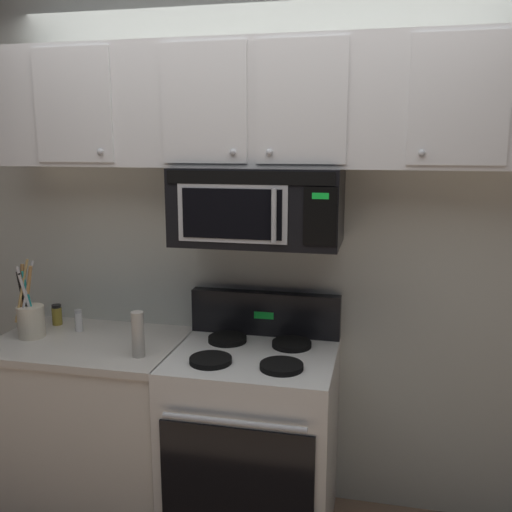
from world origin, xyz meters
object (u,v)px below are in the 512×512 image
(salt_shaker, at_px, (79,321))
(stove_range, at_px, (253,439))
(utensil_crock_cream, at_px, (30,317))
(pepper_mill, at_px, (138,334))
(over_range_microwave, at_px, (258,206))
(spice_jar, at_px, (57,315))

(salt_shaker, bearing_deg, stove_range, -6.94)
(stove_range, relative_size, utensil_crock_cream, 2.82)
(stove_range, relative_size, pepper_mill, 5.29)
(salt_shaker, distance_m, pepper_mill, 0.52)
(stove_range, distance_m, over_range_microwave, 1.11)
(utensil_crock_cream, height_order, pepper_mill, utensil_crock_cream)
(stove_range, distance_m, salt_shaker, 1.08)
(stove_range, xyz_separation_m, over_range_microwave, (-0.00, 0.12, 1.11))
(over_range_microwave, relative_size, salt_shaker, 6.58)
(utensil_crock_cream, bearing_deg, pepper_mill, -11.41)
(stove_range, distance_m, spice_jar, 1.24)
(stove_range, height_order, over_range_microwave, over_range_microwave)
(utensil_crock_cream, relative_size, salt_shaker, 3.44)
(utensil_crock_cream, bearing_deg, stove_range, 0.73)
(salt_shaker, height_order, pepper_mill, pepper_mill)
(utensil_crock_cream, bearing_deg, over_range_microwave, 6.55)
(over_range_microwave, height_order, utensil_crock_cream, over_range_microwave)
(stove_range, distance_m, utensil_crock_cream, 1.26)
(over_range_microwave, bearing_deg, utensil_crock_cream, -173.45)
(stove_range, bearing_deg, salt_shaker, 173.06)
(utensil_crock_cream, distance_m, spice_jar, 0.21)
(stove_range, relative_size, over_range_microwave, 1.47)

